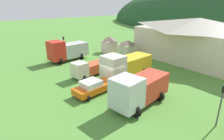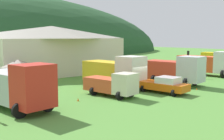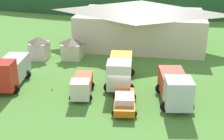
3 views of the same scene
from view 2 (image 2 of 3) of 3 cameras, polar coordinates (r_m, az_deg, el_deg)
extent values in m
plane|color=#518C38|center=(30.22, 4.59, -3.95)|extent=(200.00, 200.00, 0.00)
cube|color=beige|center=(44.68, -11.94, 2.85)|extent=(19.36, 11.58, 5.35)
pyramid|color=gray|center=(44.59, -12.05, 7.48)|extent=(20.91, 12.51, 1.87)
cube|color=beige|center=(33.61, -18.34, -1.24)|extent=(2.65, 2.54, 2.25)
pyramid|color=#6B5B4C|center=(33.45, -18.43, 1.35)|extent=(2.86, 2.75, 0.79)
cube|color=red|center=(20.86, -15.56, -3.12)|extent=(2.85, 2.53, 3.12)
cube|color=black|center=(20.66, -15.45, -1.29)|extent=(1.60, 1.94, 1.00)
cube|color=#B2B2B7|center=(23.85, -19.99, -3.04)|extent=(3.14, 4.90, 2.32)
cylinder|color=black|center=(21.80, -12.88, -6.81)|extent=(1.10, 0.30, 1.10)
cylinder|color=black|center=(20.60, -18.13, -7.77)|extent=(1.10, 0.30, 1.10)
cylinder|color=black|center=(25.20, -18.34, -5.15)|extent=(1.10, 0.30, 1.10)
cube|color=beige|center=(25.62, 2.72, -2.78)|extent=(2.16, 2.01, 1.91)
cube|color=black|center=(25.50, 2.88, -1.87)|extent=(1.24, 1.53, 0.61)
cube|color=#DB512D|center=(27.34, -1.78, -2.86)|extent=(2.46, 3.88, 1.26)
cylinder|color=black|center=(26.43, 3.76, -4.60)|extent=(0.80, 0.30, 0.80)
cylinder|color=black|center=(25.17, 1.60, -5.17)|extent=(0.80, 0.30, 0.80)
cylinder|color=black|center=(28.40, -1.53, -3.80)|extent=(0.80, 0.30, 0.80)
cylinder|color=black|center=(27.23, -3.76, -4.27)|extent=(0.80, 0.30, 0.80)
cube|color=silver|center=(29.99, 3.87, -0.07)|extent=(2.80, 2.61, 2.99)
cube|color=black|center=(29.84, 4.06, 1.17)|extent=(1.56, 2.02, 0.96)
cube|color=gold|center=(32.54, -1.30, -0.21)|extent=(3.09, 5.43, 2.21)
cylinder|color=black|center=(31.08, 5.18, -2.62)|extent=(1.10, 0.30, 1.10)
cylinder|color=black|center=(29.34, 2.44, -3.16)|extent=(1.10, 0.30, 1.10)
cylinder|color=black|center=(34.04, -0.89, -1.78)|extent=(1.10, 0.30, 1.10)
cylinder|color=black|center=(32.46, -3.69, -2.21)|extent=(1.10, 0.30, 1.10)
cube|color=silver|center=(32.78, 15.67, 0.16)|extent=(2.86, 2.82, 2.86)
cube|color=black|center=(32.67, 15.90, 1.24)|extent=(1.64, 2.15, 0.92)
cube|color=red|center=(34.33, 10.46, 0.02)|extent=(3.16, 4.70, 2.18)
cylinder|color=black|center=(33.97, 16.36, -2.07)|extent=(1.10, 0.30, 1.10)
cylinder|color=black|center=(31.97, 14.78, -2.56)|extent=(1.10, 0.30, 1.10)
cylinder|color=black|center=(35.75, 10.38, -1.48)|extent=(1.10, 0.30, 1.10)
cylinder|color=black|center=(33.86, 8.54, -1.90)|extent=(1.10, 0.30, 1.10)
cube|color=#E04C23|center=(43.74, 16.87, 1.29)|extent=(2.92, 5.91, 2.21)
cylinder|color=black|center=(41.22, 21.47, -0.75)|extent=(1.10, 0.30, 1.10)
cylinder|color=black|center=(45.15, 16.43, 0.05)|extent=(1.10, 0.30, 1.10)
cylinder|color=black|center=(43.33, 15.20, -0.18)|extent=(1.10, 0.30, 1.10)
cube|color=yellow|center=(52.61, 20.70, 2.06)|extent=(3.35, 5.91, 2.29)
cylinder|color=black|center=(53.95, 20.14, 0.97)|extent=(1.10, 0.30, 1.10)
cylinder|color=black|center=(51.99, 19.42, 0.79)|extent=(1.10, 0.30, 1.10)
cube|color=orange|center=(28.77, 10.17, -3.18)|extent=(2.62, 5.35, 0.70)
cube|color=silver|center=(28.35, 11.26, -2.00)|extent=(2.07, 2.27, 0.62)
cylinder|color=black|center=(28.74, 14.04, -3.99)|extent=(0.68, 0.24, 0.68)
cylinder|color=black|center=(27.23, 12.35, -4.54)|extent=(0.68, 0.24, 0.68)
cylinder|color=black|center=(30.46, 8.20, -3.26)|extent=(0.68, 0.24, 0.68)
cylinder|color=black|center=(29.05, 6.31, -3.72)|extent=(0.68, 0.24, 0.68)
cylinder|color=#4C4C51|center=(40.40, 15.04, 0.78)|extent=(0.12, 0.12, 3.11)
cube|color=black|center=(40.26, 15.12, 3.37)|extent=(0.20, 0.24, 0.55)
sphere|color=yellow|center=(40.33, 14.96, 3.38)|extent=(0.14, 0.14, 0.14)
cone|color=orange|center=(25.00, -6.86, -6.24)|extent=(0.36, 0.36, 0.55)
cone|color=orange|center=(31.29, 16.72, -3.84)|extent=(0.36, 0.36, 0.46)
camera|label=1|loc=(39.63, 38.68, 11.36)|focal=30.38mm
camera|label=3|loc=(28.86, 70.82, 21.20)|focal=49.35mm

